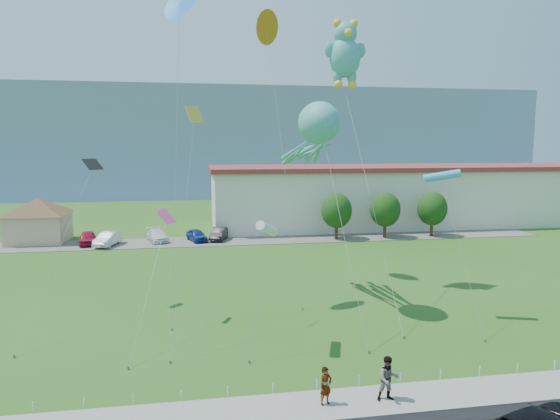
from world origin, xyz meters
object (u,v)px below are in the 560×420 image
object	(u,v)px
pavilion	(38,216)
parked_car_blue	(197,235)
warehouse	(426,194)
octopus_kite	(315,134)
parked_car_white	(157,235)
parked_car_red	(88,238)
pedestrian_right	(388,379)
parked_car_silver	(108,239)
pedestrian_left	(326,386)
parked_car_black	(219,234)
teddy_bear_kite	(345,52)

from	to	relation	value
pavilion	parked_car_blue	bearing A→B (deg)	-8.63
warehouse	octopus_kite	size ratio (longest dim) A/B	4.44
parked_car_white	parked_car_blue	distance (m)	4.56
warehouse	parked_car_red	distance (m)	45.20
pavilion	parked_car_red	distance (m)	6.78
warehouse	parked_car_white	size ratio (longest dim) A/B	13.00
pedestrian_right	parked_car_silver	distance (m)	41.04
parked_car_blue	pedestrian_left	bearing A→B (deg)	-100.55
pedestrian_left	pedestrian_right	size ratio (longest dim) A/B	0.84
parked_car_red	parked_car_blue	xyz separation A→B (m)	(11.98, 0.05, -0.05)
pedestrian_right	octopus_kite	xyz separation A→B (m)	(-0.10, 13.36, 10.66)
parked_car_blue	parked_car_black	xyz separation A→B (m)	(2.55, 0.32, 0.03)
parked_car_red	octopus_kite	xyz separation A→B (m)	(19.87, -24.77, 10.94)
octopus_kite	teddy_bear_kite	distance (m)	8.61
pedestrian_left	parked_car_blue	bearing A→B (deg)	74.21
pedestrian_right	parked_car_blue	size ratio (longest dim) A/B	0.49
parked_car_white	parked_car_blue	bearing A→B (deg)	-24.28
parked_car_blue	teddy_bear_kite	bearing A→B (deg)	-78.82
parked_car_black	octopus_kite	xyz separation A→B (m)	(5.33, -25.14, 10.96)
parked_car_silver	octopus_kite	world-z (taller)	octopus_kite
teddy_bear_kite	pedestrian_right	bearing A→B (deg)	-100.40
octopus_kite	parked_car_red	bearing A→B (deg)	128.73
pedestrian_left	parked_car_red	size ratio (longest dim) A/B	0.38
parked_car_blue	teddy_bear_kite	world-z (taller)	teddy_bear_kite
parked_car_white	parked_car_blue	size ratio (longest dim) A/B	1.18
parked_car_silver	parked_car_blue	distance (m)	9.69
parked_car_silver	parked_car_white	size ratio (longest dim) A/B	0.97
warehouse	teddy_bear_kite	distance (m)	38.06
pavilion	teddy_bear_kite	world-z (taller)	teddy_bear_kite
parked_car_red	octopus_kite	world-z (taller)	octopus_kite
parked_car_red	warehouse	bearing A→B (deg)	1.37
pedestrian_left	parked_car_silver	world-z (taller)	pedestrian_left
parked_car_blue	octopus_kite	size ratio (longest dim) A/B	0.29
parked_car_black	teddy_bear_kite	distance (m)	27.98
pavilion	pedestrian_right	size ratio (longest dim) A/B	4.74
parked_car_white	parked_car_black	bearing A→B (deg)	-18.73
warehouse	pedestrian_left	xyz separation A→B (m)	(-26.98, -46.75, -3.21)
pedestrian_right	parked_car_silver	xyz separation A→B (m)	(-17.62, 37.07, -0.26)
pedestrian_left	teddy_bear_kite	xyz separation A→B (m)	(6.08, 18.10, 17.02)
pedestrian_left	octopus_kite	bearing A→B (deg)	55.12
pedestrian_left	pavilion	bearing A→B (deg)	95.81
pedestrian_right	parked_car_black	size ratio (longest dim) A/B	0.45
pedestrian_left	parked_car_red	bearing A→B (deg)	90.74
octopus_kite	parked_car_white	bearing A→B (deg)	115.95
pedestrian_right	teddy_bear_kite	world-z (taller)	teddy_bear_kite
parked_car_silver	octopus_kite	size ratio (longest dim) A/B	0.33
warehouse	parked_car_blue	world-z (taller)	warehouse
pedestrian_left	parked_car_blue	xyz separation A→B (m)	(-5.26, 38.06, -0.18)
pedestrian_left	parked_car_silver	xyz separation A→B (m)	(-14.88, 36.94, -0.11)
pavilion	parked_car_white	world-z (taller)	pavilion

